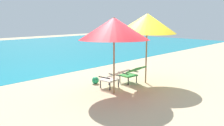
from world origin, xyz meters
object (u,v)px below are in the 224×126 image
object	(u,v)px
lounge_chair_right	(132,73)
beach_umbrella_right	(147,23)
lounge_chair_left	(113,77)
beach_umbrella_left	(114,29)
beach_ball	(95,80)

from	to	relation	value
lounge_chair_right	beach_umbrella_right	distance (m)	1.83
lounge_chair_left	beach_umbrella_left	distance (m)	1.68
beach_umbrella_right	beach_umbrella_left	bearing A→B (deg)	-179.26
lounge_chair_left	lounge_chair_right	size ratio (longest dim) A/B	1.01
beach_ball	lounge_chair_left	bearing A→B (deg)	-88.59
beach_umbrella_left	lounge_chair_right	bearing A→B (deg)	13.84
beach_umbrella_right	lounge_chair_left	bearing A→B (deg)	165.91
lounge_chair_right	lounge_chair_left	bearing A→B (deg)	176.67
lounge_chair_right	beach_umbrella_left	distance (m)	2.06
lounge_chair_left	beach_umbrella_left	world-z (taller)	beach_umbrella_left
lounge_chair_right	beach_umbrella_right	xyz separation A→B (m)	(0.45, -0.29, 1.75)
lounge_chair_right	beach_umbrella_right	world-z (taller)	beach_umbrella_right
lounge_chair_right	beach_umbrella_left	xyz separation A→B (m)	(-1.25, -0.31, 1.61)
lounge_chair_left	lounge_chair_right	xyz separation A→B (m)	(0.90, -0.05, 0.00)
beach_umbrella_right	beach_ball	world-z (taller)	beach_umbrella_right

